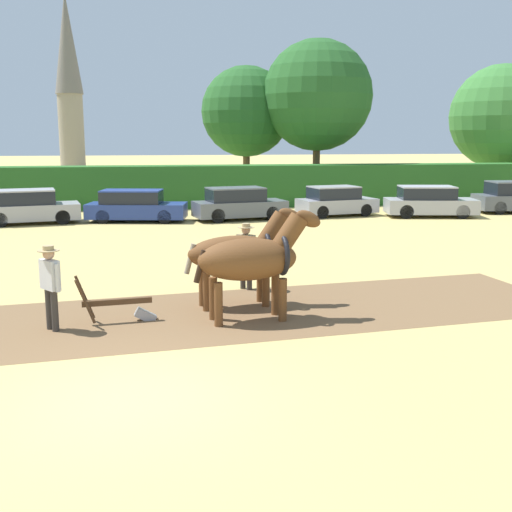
# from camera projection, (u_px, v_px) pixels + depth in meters

# --- Properties ---
(ground_plane) EXTENTS (240.00, 240.00, 0.00)m
(ground_plane) POSITION_uv_depth(u_px,v_px,m) (130.00, 399.00, 9.73)
(ground_plane) COLOR tan
(plowed_furrow_strip) EXTENTS (22.33, 6.95, 0.01)m
(plowed_furrow_strip) POSITION_uv_depth(u_px,v_px,m) (90.00, 324.00, 13.55)
(plowed_furrow_strip) COLOR brown
(plowed_furrow_strip) RESTS_ON ground
(hedgerow) EXTENTS (66.12, 1.91, 2.29)m
(hedgerow) POSITION_uv_depth(u_px,v_px,m) (148.00, 187.00, 34.97)
(hedgerow) COLOR #286023
(hedgerow) RESTS_ON ground
(tree_center_left) EXTENTS (5.69, 5.69, 8.25)m
(tree_center_left) POSITION_uv_depth(u_px,v_px,m) (246.00, 112.00, 40.56)
(tree_center_left) COLOR brown
(tree_center_left) RESTS_ON ground
(tree_center) EXTENTS (6.70, 6.70, 9.66)m
(tree_center) POSITION_uv_depth(u_px,v_px,m) (317.00, 96.00, 38.94)
(tree_center) COLOR brown
(tree_center) RESTS_ON ground
(tree_center_right) EXTENTS (6.65, 6.65, 8.43)m
(tree_center_right) POSITION_uv_depth(u_px,v_px,m) (502.00, 117.00, 41.32)
(tree_center_right) COLOR brown
(tree_center_right) RESTS_ON ground
(church_spire) EXTENTS (2.70, 2.70, 17.52)m
(church_spire) POSITION_uv_depth(u_px,v_px,m) (69.00, 80.00, 62.56)
(church_spire) COLOR gray
(church_spire) RESTS_ON ground
(draft_horse_lead_left) EXTENTS (2.87, 1.21, 2.43)m
(draft_horse_lead_left) POSITION_uv_depth(u_px,v_px,m) (253.00, 259.00, 13.64)
(draft_horse_lead_left) COLOR brown
(draft_horse_lead_left) RESTS_ON ground
(draft_horse_lead_right) EXTENTS (2.87, 1.10, 2.34)m
(draft_horse_lead_right) POSITION_uv_depth(u_px,v_px,m) (239.00, 252.00, 14.81)
(draft_horse_lead_right) COLOR brown
(draft_horse_lead_right) RESTS_ON ground
(plow) EXTENTS (1.71, 0.54, 1.13)m
(plow) POSITION_uv_depth(u_px,v_px,m) (124.00, 307.00, 13.68)
(plow) COLOR #4C331E
(plow) RESTS_ON ground
(farmer_at_plow) EXTENTS (0.46, 0.56, 1.76)m
(farmer_at_plow) POSITION_uv_depth(u_px,v_px,m) (50.00, 281.00, 12.96)
(farmer_at_plow) COLOR #38332D
(farmer_at_plow) RESTS_ON ground
(farmer_beside_team) EXTENTS (0.47, 0.53, 1.72)m
(farmer_beside_team) POSITION_uv_depth(u_px,v_px,m) (246.00, 251.00, 16.46)
(farmer_beside_team) COLOR #38332D
(farmer_beside_team) RESTS_ON ground
(parked_car_center_left) EXTENTS (4.49, 2.62, 1.54)m
(parked_car_center_left) POSITION_uv_depth(u_px,v_px,m) (29.00, 207.00, 28.83)
(parked_car_center_left) COLOR #9E9EA8
(parked_car_center_left) RESTS_ON ground
(parked_car_center) EXTENTS (4.73, 2.48, 1.46)m
(parked_car_center) POSITION_uv_depth(u_px,v_px,m) (135.00, 206.00, 29.54)
(parked_car_center) COLOR navy
(parked_car_center) RESTS_ON ground
(parked_car_center_right) EXTENTS (4.56, 2.56, 1.53)m
(parked_car_center_right) POSITION_uv_depth(u_px,v_px,m) (239.00, 204.00, 30.15)
(parked_car_center_right) COLOR #565B66
(parked_car_center_right) RESTS_ON ground
(parked_car_right) EXTENTS (4.08, 2.45, 1.46)m
(parked_car_right) POSITION_uv_depth(u_px,v_px,m) (336.00, 202.00, 31.62)
(parked_car_right) COLOR #9E9EA8
(parked_car_right) RESTS_ON ground
(parked_car_far_right) EXTENTS (4.55, 2.53, 1.50)m
(parked_car_far_right) POSITION_uv_depth(u_px,v_px,m) (429.00, 202.00, 31.26)
(parked_car_far_right) COLOR #A8A8B2
(parked_car_far_right) RESTS_ON ground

